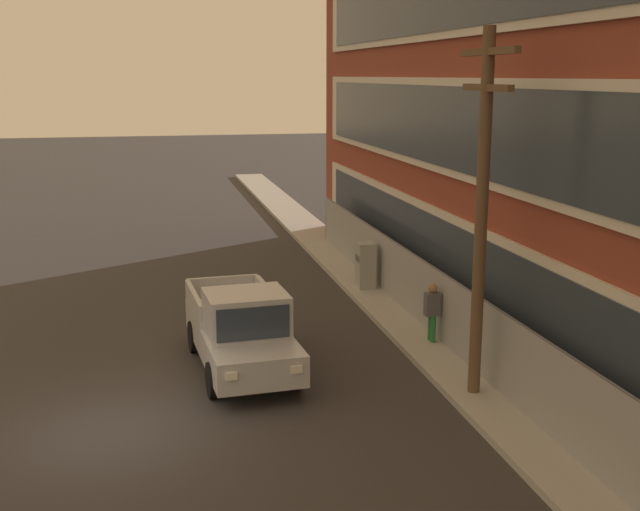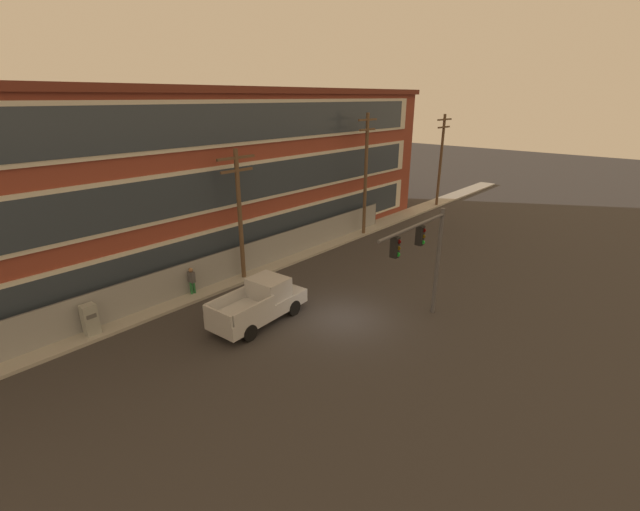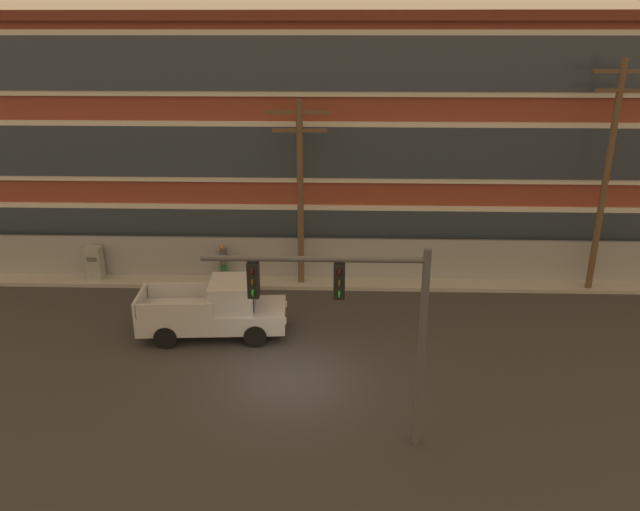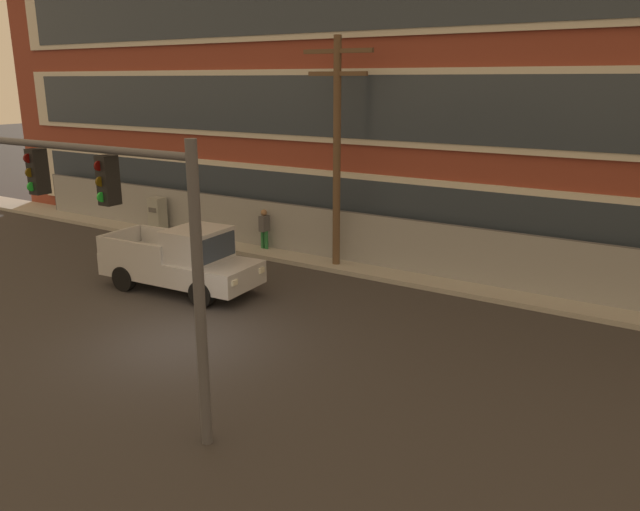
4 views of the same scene
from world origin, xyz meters
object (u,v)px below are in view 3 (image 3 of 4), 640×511
(utility_pole_midblock, at_px, (607,171))
(electrical_cabinet, at_px, (95,264))
(pickup_truck_silver, at_px, (217,310))
(pedestrian_near_cabinet, at_px, (223,261))
(utility_pole_near_corner, at_px, (300,186))
(traffic_signal_mast, at_px, (357,308))

(utility_pole_midblock, xyz_separation_m, electrical_cabinet, (-21.04, 0.33, -4.32))
(pickup_truck_silver, bearing_deg, utility_pole_midblock, 16.60)
(pickup_truck_silver, distance_m, pedestrian_near_cabinet, 5.02)
(pickup_truck_silver, relative_size, utility_pole_near_corner, 0.68)
(electrical_cabinet, xyz_separation_m, pedestrian_near_cabinet, (5.54, 0.22, 0.16))
(traffic_signal_mast, distance_m, utility_pole_midblock, 14.55)
(traffic_signal_mast, distance_m, utility_pole_near_corner, 10.93)
(pickup_truck_silver, xyz_separation_m, electrical_cabinet, (-6.20, 4.76, -0.16))
(pedestrian_near_cabinet, bearing_deg, utility_pole_near_corner, -4.76)
(utility_pole_near_corner, height_order, utility_pole_midblock, utility_pole_midblock)
(utility_pole_midblock, bearing_deg, pedestrian_near_cabinet, 177.94)
(electrical_cabinet, bearing_deg, utility_pole_midblock, -0.91)
(utility_pole_near_corner, xyz_separation_m, electrical_cabinet, (-8.93, 0.06, -3.56))
(pickup_truck_silver, bearing_deg, electrical_cabinet, 142.46)
(utility_pole_midblock, relative_size, pedestrian_near_cabinet, 5.57)
(utility_pole_midblock, bearing_deg, electrical_cabinet, 179.09)
(traffic_signal_mast, height_order, utility_pole_near_corner, utility_pole_near_corner)
(pedestrian_near_cabinet, bearing_deg, traffic_signal_mast, -63.65)
(pickup_truck_silver, xyz_separation_m, utility_pole_midblock, (14.84, 4.43, 4.17))
(pedestrian_near_cabinet, bearing_deg, utility_pole_midblock, -2.06)
(pickup_truck_silver, bearing_deg, pedestrian_near_cabinet, 97.48)
(traffic_signal_mast, height_order, electrical_cabinet, traffic_signal_mast)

